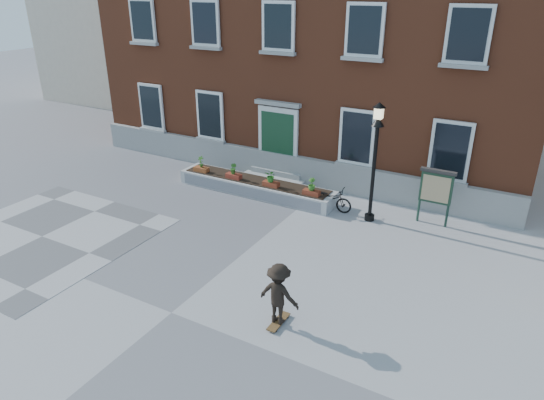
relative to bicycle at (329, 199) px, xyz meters
The scene contains 8 objects.
ground 7.26m from the bicycle, 97.71° to the right, with size 100.00×100.00×0.00m, color #959598.
checker_patch 9.33m from the bicycle, 138.42° to the right, with size 6.00×6.00×0.01m, color #565759.
bicycle is the anchor object (origin of this frame).
brick_building 9.46m from the bicycle, 113.65° to the left, with size 18.40×10.85×12.60m.
planter_assembly 2.96m from the bicycle, behind, with size 6.20×1.12×1.15m.
lamp_post 2.59m from the bicycle, ahead, with size 0.40×0.40×3.93m.
notice_board 3.50m from the bicycle, 10.96° to the left, with size 1.10×0.16×1.87m.
skateboarder 6.47m from the bicycle, 77.05° to the right, with size 0.97×0.78×1.57m.
Camera 1 is at (6.72, -7.06, 7.14)m, focal length 32.00 mm.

